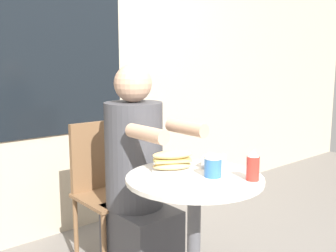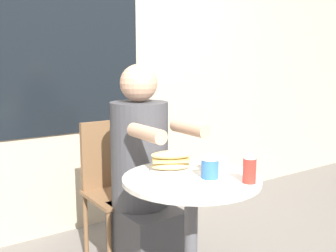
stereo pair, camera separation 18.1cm
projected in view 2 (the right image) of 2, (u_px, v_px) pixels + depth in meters
name	position (u px, v px, depth m)	size (l,w,h in m)	color
storefront_wall	(66.00, 37.00, 2.73)	(8.00, 0.09, 2.80)	#B7A88E
cafe_table	(191.00, 222.00, 1.74)	(0.60, 0.60, 0.74)	beige
diner_chair	(114.00, 178.00, 2.42)	(0.38, 0.38, 0.87)	brown
seated_diner	(143.00, 190.00, 2.14)	(0.32, 0.56, 1.22)	#424247
sandwich_on_plate	(171.00, 163.00, 1.77)	(0.19, 0.19, 0.10)	white
drink_cup	(210.00, 167.00, 1.68)	(0.08, 0.08, 0.09)	#336BB7
napkin_box	(214.00, 163.00, 1.82)	(0.12, 0.12, 0.06)	silver
condiment_bottle	(250.00, 168.00, 1.61)	(0.05, 0.05, 0.13)	red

